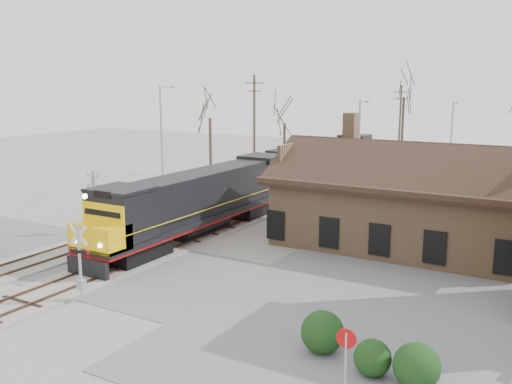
{
  "coord_description": "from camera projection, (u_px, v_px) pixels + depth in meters",
  "views": [
    {
      "loc": [
        21.38,
        -21.69,
        9.86
      ],
      "look_at": [
        3.51,
        9.0,
        2.99
      ],
      "focal_mm": 40.0,
      "sensor_mm": 36.0,
      "label": 1
    }
  ],
  "objects": [
    {
      "name": "streetlight_a",
      "position": [
        162.0,
        135.0,
        49.07
      ],
      "size": [
        0.25,
        2.04,
        9.59
      ],
      "color": "#A5A8AD",
      "rests_on": "ground"
    },
    {
      "name": "tree_b",
      "position": [
        285.0,
        115.0,
        64.38
      ],
      "size": [
        3.54,
        3.54,
        8.66
      ],
      "color": "#382D23",
      "rests_on": "ground"
    },
    {
      "name": "utility_pole_b",
      "position": [
        400.0,
        124.0,
        67.26
      ],
      "size": [
        2.0,
        0.24,
        9.51
      ],
      "color": "#382D23",
      "rests_on": "ground"
    },
    {
      "name": "streetlight_b",
      "position": [
        359.0,
        148.0,
        44.35
      ],
      "size": [
        0.25,
        2.04,
        8.52
      ],
      "color": "#A5A8AD",
      "rests_on": "ground"
    },
    {
      "name": "hedge_a",
      "position": [
        322.0,
        332.0,
        20.99
      ],
      "size": [
        1.6,
        1.6,
        1.6
      ],
      "primitive_type": "sphere",
      "color": "#153311",
      "rests_on": "ground"
    },
    {
      "name": "hedge_b",
      "position": [
        372.0,
        358.0,
        19.35
      ],
      "size": [
        1.29,
        1.29,
        1.29
      ],
      "primitive_type": "sphere",
      "color": "#153311",
      "rests_on": "ground"
    },
    {
      "name": "ground",
      "position": [
        116.0,
        267.0,
        30.83
      ],
      "size": [
        140.0,
        140.0,
        0.0
      ],
      "primitive_type": "plane",
      "color": "#A8A398",
      "rests_on": "ground"
    },
    {
      "name": "hedge_c",
      "position": [
        417.0,
        366.0,
        18.51
      ],
      "size": [
        1.55,
        1.55,
        1.55
      ],
      "primitive_type": "sphere",
      "color": "#153311",
      "rests_on": "ground"
    },
    {
      "name": "locomotive_trailing",
      "position": [
        320.0,
        164.0,
        53.34
      ],
      "size": [
        2.93,
        19.61,
        4.12
      ],
      "color": "black",
      "rests_on": "ground"
    },
    {
      "name": "tree_a",
      "position": [
        210.0,
        108.0,
        61.0
      ],
      "size": [
        4.06,
        4.06,
        9.94
      ],
      "color": "#382D23",
      "rests_on": "ground"
    },
    {
      "name": "track_main",
      "position": [
        256.0,
        212.0,
        43.55
      ],
      "size": [
        3.4,
        90.0,
        0.24
      ],
      "color": "#A8A398",
      "rests_on": "ground"
    },
    {
      "name": "track_siding",
      "position": [
        207.0,
        206.0,
        45.77
      ],
      "size": [
        3.4,
        90.0,
        0.24
      ],
      "color": "#A8A398",
      "rests_on": "ground"
    },
    {
      "name": "locomotive_lead",
      "position": [
        194.0,
        202.0,
        36.47
      ],
      "size": [
        2.93,
        19.61,
        4.35
      ],
      "color": "black",
      "rests_on": "ground"
    },
    {
      "name": "crossbuck_near",
      "position": [
        80.0,
        265.0,
        25.67
      ],
      "size": [
        1.05,
        0.28,
        3.68
      ],
      "rotation": [
        0.0,
        0.0,
        0.17
      ],
      "color": "#A5A8AD",
      "rests_on": "ground"
    },
    {
      "name": "streetlight_c",
      "position": [
        451.0,
        139.0,
        53.41
      ],
      "size": [
        0.25,
        2.04,
        8.12
      ],
      "color": "#A5A8AD",
      "rests_on": "ground"
    },
    {
      "name": "utility_pole_a",
      "position": [
        254.0,
        126.0,
        57.6
      ],
      "size": [
        2.0,
        0.24,
        10.57
      ],
      "color": "#382D23",
      "rests_on": "ground"
    },
    {
      "name": "road",
      "position": [
        116.0,
        267.0,
        30.83
      ],
      "size": [
        60.0,
        9.0,
        0.03
      ],
      "primitive_type": "cube",
      "color": "slate",
      "rests_on": "ground"
    },
    {
      "name": "parking_lot",
      "position": [
        481.0,
        307.0,
        25.33
      ],
      "size": [
        22.0,
        26.0,
        0.03
      ],
      "primitive_type": "cube",
      "color": "slate",
      "rests_on": "ground"
    },
    {
      "name": "crossbuck_far",
      "position": [
        95.0,
        204.0,
        37.39
      ],
      "size": [
        1.19,
        0.31,
        4.2
      ],
      "rotation": [
        0.0,
        0.0,
        3.31
      ],
      "color": "#A5A8AD",
      "rests_on": "ground"
    },
    {
      "name": "tree_c",
      "position": [
        404.0,
        86.0,
        67.73
      ],
      "size": [
        5.39,
        5.39,
        13.22
      ],
      "color": "#382D23",
      "rests_on": "ground"
    },
    {
      "name": "depot",
      "position": [
        401.0,
        207.0,
        34.64
      ],
      "size": [
        15.2,
        9.31,
        7.9
      ],
      "color": "#906E4A",
      "rests_on": "ground"
    },
    {
      "name": "do_not_enter_sign",
      "position": [
        346.0,
        349.0,
        17.99
      ],
      "size": [
        0.68,
        0.09,
        2.26
      ],
      "rotation": [
        0.0,
        0.0,
        0.08
      ],
      "color": "#A5A8AD",
      "rests_on": "ground"
    }
  ]
}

